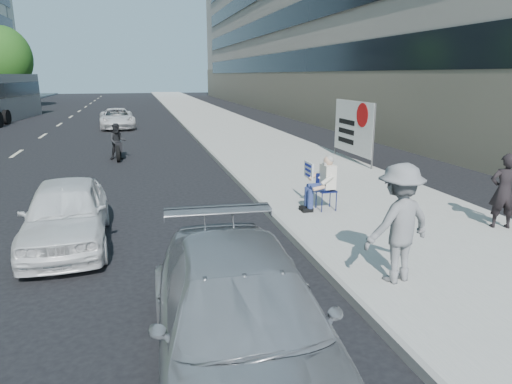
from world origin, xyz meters
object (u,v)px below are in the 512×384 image
object	(u,v)px
jogger	(399,223)
white_sedan_near	(66,213)
white_sedan_far	(117,118)
motorcycle	(118,143)
seated_protester	(322,180)
pedestrian_woman	(504,191)
parked_sedan	(241,320)
protest_banner	(353,127)

from	to	relation	value
jogger	white_sedan_near	bearing A→B (deg)	-45.65
white_sedan_near	white_sedan_far	world-z (taller)	white_sedan_near
jogger	motorcycle	bearing A→B (deg)	-83.59
seated_protester	pedestrian_woman	xyz separation A→B (m)	(3.14, -2.17, 0.07)
jogger	parked_sedan	xyz separation A→B (m)	(-2.80, -1.48, -0.39)
pedestrian_woman	white_sedan_far	size ratio (longest dim) A/B	0.36
seated_protester	parked_sedan	world-z (taller)	seated_protester
seated_protester	motorcycle	world-z (taller)	seated_protester
pedestrian_woman	motorcycle	bearing A→B (deg)	-33.92
protest_banner	white_sedan_near	world-z (taller)	protest_banner
protest_banner	white_sedan_near	size ratio (longest dim) A/B	0.81
seated_protester	pedestrian_woman	size ratio (longest dim) A/B	0.83
parked_sedan	pedestrian_woman	bearing A→B (deg)	30.50
protest_banner	motorcycle	distance (m)	9.13
seated_protester	motorcycle	bearing A→B (deg)	118.57
pedestrian_woman	white_sedan_near	distance (m)	8.87
seated_protester	parked_sedan	size ratio (longest dim) A/B	0.28
parked_sedan	protest_banner	bearing A→B (deg)	62.20
white_sedan_far	jogger	bearing A→B (deg)	-82.04
seated_protester	pedestrian_woman	bearing A→B (deg)	-34.64
pedestrian_woman	parked_sedan	xyz separation A→B (m)	(-6.30, -3.19, -0.25)
protest_banner	white_sedan_far	distance (m)	17.17
jogger	pedestrian_woman	distance (m)	3.89
parked_sedan	white_sedan_near	xyz separation A→B (m)	(-2.41, 4.82, -0.04)
parked_sedan	motorcycle	bearing A→B (deg)	100.58
protest_banner	parked_sedan	world-z (taller)	protest_banner
seated_protester	pedestrian_woman	distance (m)	3.81
jogger	pedestrian_woman	size ratio (longest dim) A/B	1.18
pedestrian_woman	motorcycle	distance (m)	13.76
jogger	protest_banner	distance (m)	10.20
white_sedan_near	protest_banner	bearing A→B (deg)	31.57
white_sedan_near	motorcycle	xyz separation A→B (m)	(0.68, 9.53, -0.01)
pedestrian_woman	protest_banner	size ratio (longest dim) A/B	0.52
jogger	protest_banner	size ratio (longest dim) A/B	0.61
jogger	white_sedan_near	size ratio (longest dim) A/B	0.49
protest_banner	pedestrian_woman	bearing A→B (deg)	-92.82
pedestrian_woman	jogger	bearing A→B (deg)	46.26
jogger	white_sedan_near	world-z (taller)	jogger
white_sedan_near	white_sedan_far	size ratio (longest dim) A/B	0.86
white_sedan_far	motorcycle	world-z (taller)	motorcycle
seated_protester	jogger	bearing A→B (deg)	-95.38
jogger	protest_banner	bearing A→B (deg)	-125.39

